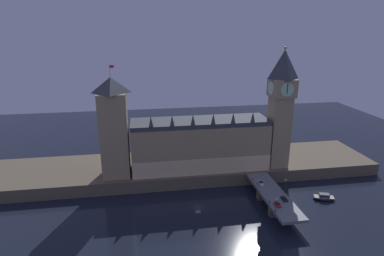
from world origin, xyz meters
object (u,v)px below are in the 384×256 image
(street_lamp_mid, at_px, (285,184))
(boat_downstream, at_px, (324,197))
(car_southbound_lead, at_px, (284,199))
(pedestrian_near_rail, at_px, (270,201))
(victoria_tower, at_px, (114,128))
(car_northbound_trail, at_px, (277,204))
(car_northbound_lead, at_px, (261,183))
(pedestrian_far_rail, at_px, (253,179))
(clock_tower, at_px, (281,105))
(pedestrian_mid_walk, at_px, (281,188))
(street_lamp_near, at_px, (276,203))

(street_lamp_mid, bearing_deg, boat_downstream, 5.36)
(street_lamp_mid, bearing_deg, car_southbound_lead, -115.55)
(pedestrian_near_rail, distance_m, street_lamp_mid, 13.67)
(victoria_tower, distance_m, boat_downstream, 111.97)
(car_southbound_lead, distance_m, pedestrian_near_rail, 7.82)
(car_northbound_trail, height_order, car_southbound_lead, car_southbound_lead)
(victoria_tower, distance_m, car_northbound_lead, 80.04)
(pedestrian_far_rail, bearing_deg, street_lamp_mid, -55.26)
(pedestrian_near_rail, relative_size, boat_downstream, 0.14)
(clock_tower, height_order, pedestrian_mid_walk, clock_tower)
(car_northbound_trail, relative_size, car_southbound_lead, 0.99)
(street_lamp_mid, height_order, boat_downstream, street_lamp_mid)
(pedestrian_far_rail, xyz_separation_m, street_lamp_near, (-0.40, -30.02, 3.22))
(car_northbound_lead, distance_m, pedestrian_near_rail, 18.14)
(pedestrian_far_rail, bearing_deg, pedestrian_mid_walk, -50.69)
(clock_tower, distance_m, pedestrian_mid_walk, 45.82)
(car_northbound_trail, xyz_separation_m, street_lamp_near, (-2.95, -4.39, 3.49))
(victoria_tower, distance_m, pedestrian_mid_walk, 89.20)
(victoria_tower, distance_m, pedestrian_near_rail, 84.84)
(pedestrian_near_rail, height_order, boat_downstream, pedestrian_near_rail)
(street_lamp_mid, bearing_deg, pedestrian_mid_walk, 98.04)
(clock_tower, distance_m, car_southbound_lead, 52.66)
(victoria_tower, xyz_separation_m, pedestrian_far_rail, (69.59, -18.19, -25.48))
(pedestrian_far_rail, height_order, boat_downstream, pedestrian_far_rail)
(victoria_tower, xyz_separation_m, car_northbound_trail, (72.15, -43.81, -25.75))
(pedestrian_mid_walk, bearing_deg, car_northbound_lead, 136.13)
(clock_tower, xyz_separation_m, street_lamp_near, (-20.05, -46.45, -31.05))
(car_northbound_trail, bearing_deg, car_northbound_lead, 90.00)
(car_northbound_lead, relative_size, boat_downstream, 0.41)
(clock_tower, relative_size, boat_downstream, 5.76)
(clock_tower, height_order, car_northbound_lead, clock_tower)
(car_northbound_trail, distance_m, pedestrian_far_rail, 25.75)
(car_southbound_lead, bearing_deg, pedestrian_far_rail, 109.62)
(car_southbound_lead, relative_size, boat_downstream, 0.36)
(car_northbound_trail, xyz_separation_m, street_lamp_mid, (8.06, 10.33, 3.95))
(clock_tower, height_order, street_lamp_mid, clock_tower)
(car_northbound_trail, relative_size, pedestrian_near_rail, 2.59)
(boat_downstream, bearing_deg, car_southbound_lead, -161.93)
(car_northbound_trail, distance_m, pedestrian_mid_walk, 15.23)
(victoria_tower, relative_size, street_lamp_near, 8.86)
(pedestrian_near_rail, xyz_separation_m, pedestrian_mid_walk, (10.21, 10.60, 0.05))
(pedestrian_far_rail, xyz_separation_m, boat_downstream, (33.02, -13.20, -6.52))
(pedestrian_far_rail, distance_m, boat_downstream, 36.15)
(victoria_tower, relative_size, pedestrian_mid_walk, 34.59)
(clock_tower, height_order, boat_downstream, clock_tower)
(car_northbound_trail, height_order, boat_downstream, car_northbound_trail)
(car_northbound_lead, xyz_separation_m, pedestrian_mid_walk, (7.66, -7.36, 0.18))
(pedestrian_mid_walk, bearing_deg, car_southbound_lead, -105.82)
(car_northbound_trail, distance_m, car_southbound_lead, 6.58)
(victoria_tower, relative_size, pedestrian_far_rail, 34.34)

